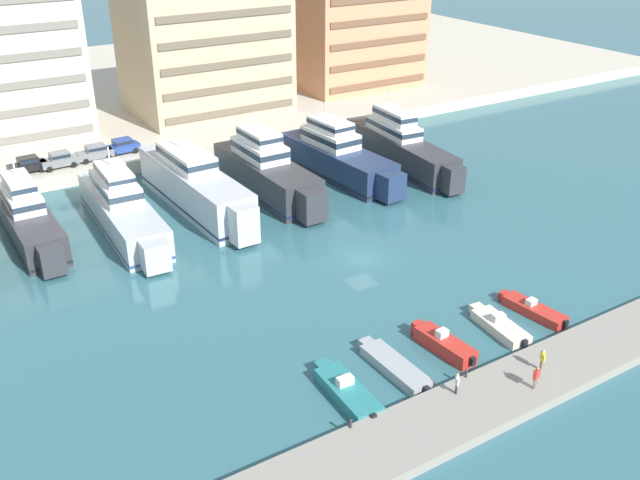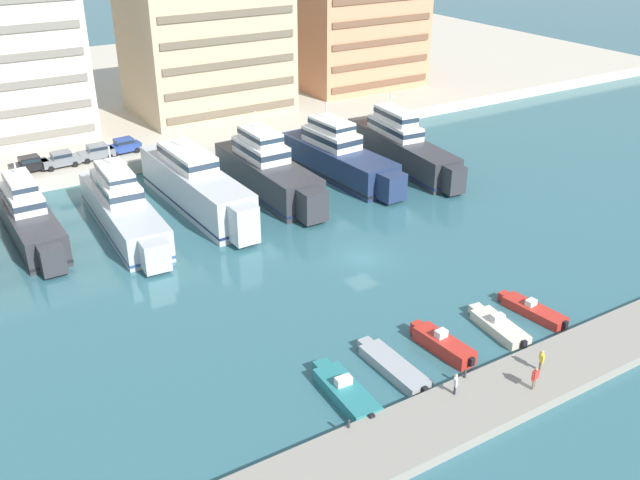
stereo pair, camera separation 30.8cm
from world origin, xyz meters
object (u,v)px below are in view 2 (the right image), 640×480
at_px(motorboat_red_mid_left, 442,344).
at_px(yacht_charcoal_left, 29,218).
at_px(motorboat_teal_far_left, 345,391).
at_px(motorboat_cream_center_left, 498,326).
at_px(car_blue_center_left, 123,145).
at_px(pedestrian_near_edge, 456,382).
at_px(yacht_charcoal_center, 268,171).
at_px(pedestrian_far_side, 541,359).
at_px(motorboat_grey_left, 393,366).
at_px(yacht_navy_center_right, 338,157).
at_px(pedestrian_mid_deck, 535,376).
at_px(car_black_far_left, 29,164).
at_px(yacht_silver_mid_left, 123,208).
at_px(motorboat_red_center, 533,310).
at_px(yacht_silver_center_left, 196,186).
at_px(car_grey_left, 61,159).
at_px(yacht_charcoal_mid_right, 401,146).
at_px(car_grey_mid_left, 97,151).

bearing_deg(motorboat_red_mid_left, yacht_charcoal_left, 121.18).
xyz_separation_m(motorboat_teal_far_left, motorboat_cream_center_left, (14.21, 0.41, -0.06)).
relative_size(car_blue_center_left, pedestrian_near_edge, 2.72).
height_order(yacht_charcoal_center, car_blue_center_left, yacht_charcoal_center).
xyz_separation_m(yacht_charcoal_center, pedestrian_far_side, (0.06, -39.04, -0.84)).
height_order(yacht_charcoal_left, motorboat_grey_left, yacht_charcoal_left).
relative_size(yacht_navy_center_right, motorboat_red_mid_left, 3.38).
height_order(yacht_charcoal_left, motorboat_cream_center_left, yacht_charcoal_left).
bearing_deg(motorboat_red_mid_left, pedestrian_mid_deck, -78.09).
relative_size(car_black_far_left, pedestrian_near_edge, 2.70).
relative_size(yacht_silver_mid_left, motorboat_red_center, 3.44).
distance_m(yacht_silver_center_left, car_blue_center_left, 16.52).
xyz_separation_m(motorboat_cream_center_left, car_grey_left, (-20.07, 49.03, 2.17)).
bearing_deg(motorboat_cream_center_left, pedestrian_far_side, -108.18).
height_order(motorboat_teal_far_left, car_blue_center_left, car_blue_center_left).
xyz_separation_m(motorboat_teal_far_left, car_black_far_left, (-9.26, 49.69, 2.11)).
xyz_separation_m(yacht_silver_mid_left, yacht_navy_center_right, (25.71, 0.96, 0.18)).
height_order(yacht_silver_mid_left, pedestrian_near_edge, yacht_silver_mid_left).
distance_m(yacht_navy_center_right, car_grey_left, 31.57).
bearing_deg(yacht_charcoal_left, yacht_silver_center_left, -5.63).
bearing_deg(car_blue_center_left, yacht_navy_center_right, -39.21).
bearing_deg(car_black_far_left, yacht_navy_center_right, -26.86).
bearing_deg(yacht_charcoal_mid_right, yacht_charcoal_center, 177.88).
distance_m(yacht_silver_mid_left, car_blue_center_left, 18.20).
xyz_separation_m(motorboat_cream_center_left, motorboat_red_center, (3.93, 0.26, -0.01)).
bearing_deg(car_black_far_left, yacht_silver_center_left, -49.68).
xyz_separation_m(yacht_navy_center_right, pedestrian_near_edge, (-15.97, -38.24, -0.70)).
xyz_separation_m(yacht_navy_center_right, car_grey_left, (-27.55, 15.42, 0.24)).
bearing_deg(car_grey_left, motorboat_cream_center_left, -67.73).
height_order(yacht_charcoal_left, motorboat_teal_far_left, yacht_charcoal_left).
relative_size(yacht_charcoal_left, car_black_far_left, 4.34).
bearing_deg(motorboat_red_center, pedestrian_mid_deck, -136.88).
xyz_separation_m(yacht_charcoal_mid_right, pedestrian_mid_deck, (-19.57, -39.60, -0.64)).
distance_m(yacht_silver_mid_left, motorboat_red_mid_left, 34.93).
distance_m(yacht_charcoal_center, motorboat_red_center, 33.59).
distance_m(motorboat_grey_left, car_blue_center_left, 49.87).
height_order(motorboat_red_center, car_black_far_left, car_black_far_left).
xyz_separation_m(motorboat_grey_left, pedestrian_near_edge, (1.32, -4.81, 1.27)).
height_order(car_grey_mid_left, car_blue_center_left, same).
relative_size(motorboat_grey_left, motorboat_cream_center_left, 1.17).
bearing_deg(motorboat_teal_far_left, car_grey_mid_left, 91.95).
bearing_deg(pedestrian_near_edge, yacht_silver_center_left, 92.47).
distance_m(yacht_charcoal_left, motorboat_cream_center_left, 44.08).
bearing_deg(car_grey_mid_left, motorboat_grey_left, -82.96).
height_order(pedestrian_mid_deck, pedestrian_far_side, pedestrian_mid_deck).
bearing_deg(yacht_charcoal_left, motorboat_red_center, -48.94).
distance_m(yacht_silver_center_left, yacht_charcoal_center, 8.20).
relative_size(motorboat_grey_left, car_grey_left, 1.72).
xyz_separation_m(motorboat_grey_left, pedestrian_far_side, (7.92, -5.95, 1.30)).
relative_size(yacht_silver_center_left, pedestrian_mid_deck, 13.09).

